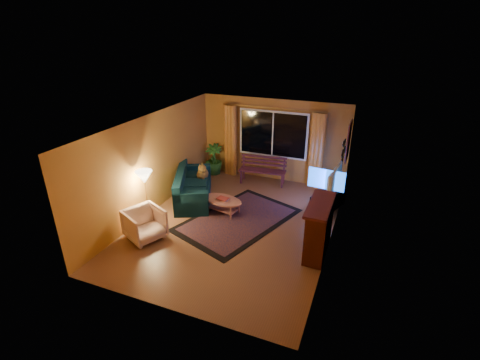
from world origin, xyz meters
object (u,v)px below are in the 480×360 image
at_px(sofa, 193,186).
at_px(bench, 262,177).
at_px(tv_console, 328,200).
at_px(armchair, 145,223).
at_px(coffee_table, 223,206).
at_px(floor_lamp, 147,198).

bearing_deg(sofa, bench, 25.59).
distance_m(bench, tv_console, 2.29).
xyz_separation_m(armchair, coffee_table, (1.15, 1.70, -0.20)).
height_order(bench, sofa, sofa).
relative_size(bench, floor_lamp, 1.03).
relative_size(floor_lamp, tv_console, 1.15).
bearing_deg(bench, tv_console, -29.31).
distance_m(sofa, floor_lamp, 1.59).
distance_m(sofa, armchair, 2.11).
xyz_separation_m(armchair, tv_console, (3.62, 2.93, -0.15)).
bearing_deg(armchair, tv_console, -25.85).
bearing_deg(armchair, floor_lamp, 54.74).
bearing_deg(tv_console, armchair, -119.16).
xyz_separation_m(bench, armchair, (-1.51, -3.82, 0.18)).
bearing_deg(coffee_table, sofa, 158.84).
bearing_deg(sofa, armchair, -116.86).
height_order(armchair, tv_console, armchair).
bearing_deg(tv_console, bench, 178.88).
distance_m(coffee_table, tv_console, 2.76).
xyz_separation_m(sofa, tv_console, (3.53, 0.82, -0.17)).
bearing_deg(floor_lamp, coffee_table, 36.35).
relative_size(armchair, tv_console, 0.67).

